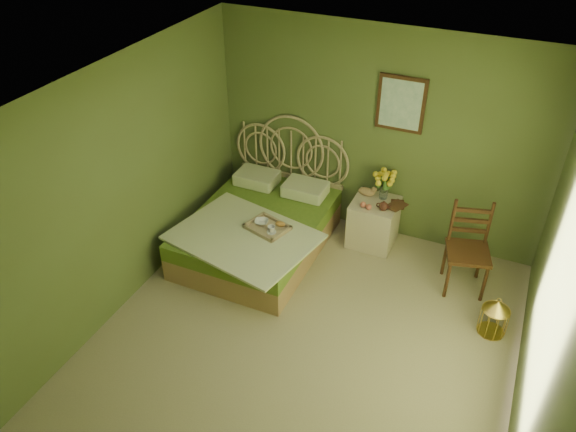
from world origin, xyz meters
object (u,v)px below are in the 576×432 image
at_px(nightstand, 375,217).
at_px(birdcage, 494,317).
at_px(chair, 471,242).
at_px(bed, 260,227).

height_order(nightstand, birdcage, nightstand).
bearing_deg(chair, birdcage, -73.44).
height_order(bed, birdcage, bed).
relative_size(bed, nightstand, 2.14).
relative_size(nightstand, birdcage, 2.45).
bearing_deg(birdcage, nightstand, 147.94).
distance_m(chair, birdcage, 0.85).
bearing_deg(nightstand, birdcage, -32.06).
height_order(bed, chair, bed).
relative_size(bed, birdcage, 5.24).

